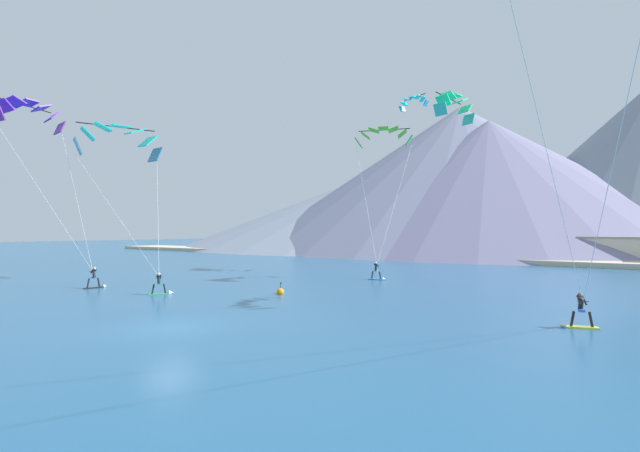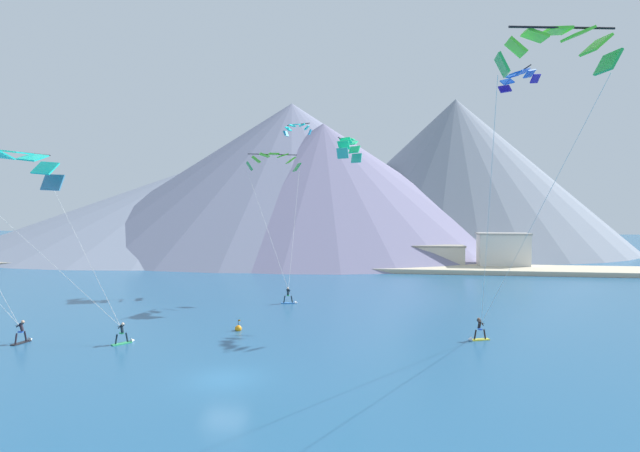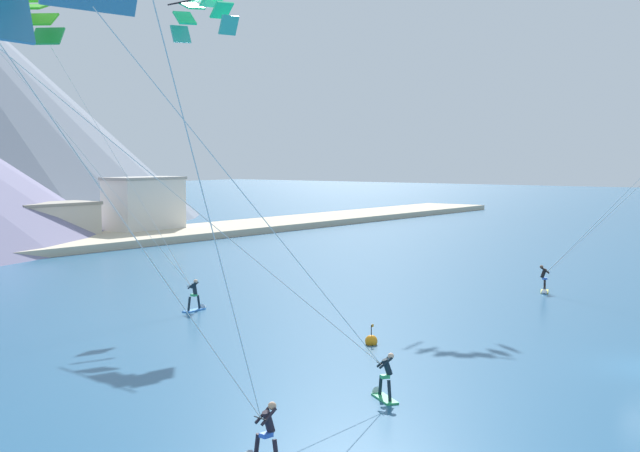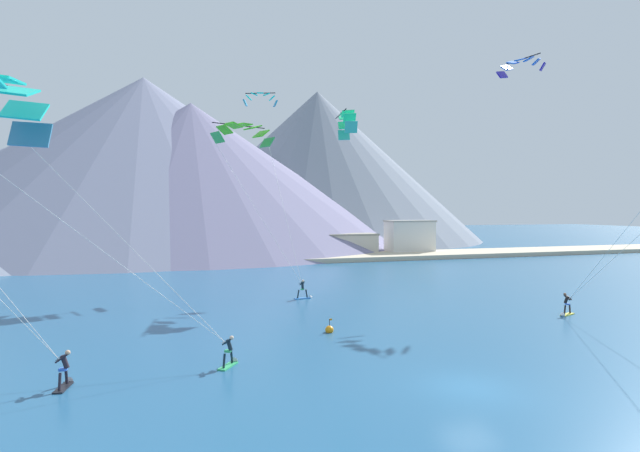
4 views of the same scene
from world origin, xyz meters
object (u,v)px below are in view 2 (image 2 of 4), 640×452
(kitesurfer_near_lead, at_px, (477,333))
(parafoil_kite_distant_high_outer, at_px, (349,147))
(kitesurfer_far_left, at_px, (23,335))
(parafoil_kite_near_lead, at_px, (555,50))
(kitesurfer_near_trail, at_px, (125,337))
(parafoil_kite_distant_low_drift, at_px, (518,77))
(parafoil_kite_mid_center, at_px, (274,160))
(race_marker_buoy, at_px, (238,329))
(kitesurfer_mid_center, at_px, (290,298))
(parafoil_kite_distant_mid_solo, at_px, (298,128))
(parafoil_kite_near_trail, at_px, (16,165))

(kitesurfer_near_lead, xyz_separation_m, parafoil_kite_distant_high_outer, (-11.29, 17.61, 16.51))
(kitesurfer_far_left, relative_size, parafoil_kite_near_lead, 0.11)
(kitesurfer_near_lead, height_order, kitesurfer_near_trail, kitesurfer_near_lead)
(kitesurfer_near_trail, bearing_deg, parafoil_kite_distant_low_drift, 28.41)
(kitesurfer_near_lead, relative_size, kitesurfer_near_trail, 1.04)
(kitesurfer_near_trail, bearing_deg, parafoil_kite_distant_high_outer, 56.87)
(parafoil_kite_near_lead, xyz_separation_m, parafoil_kite_mid_center, (-22.10, 36.46, -1.02))
(parafoil_kite_near_lead, relative_size, race_marker_buoy, 16.47)
(kitesurfer_mid_center, relative_size, parafoil_kite_distant_low_drift, 0.39)
(kitesurfer_near_lead, xyz_separation_m, parafoil_kite_distant_low_drift, (5.63, 12.29, 22.25))
(parafoil_kite_distant_low_drift, relative_size, parafoil_kite_distant_mid_solo, 1.20)
(kitesurfer_far_left, relative_size, parafoil_kite_distant_low_drift, 0.39)
(parafoil_kite_near_lead, xyz_separation_m, race_marker_buoy, (-19.80, 14.66, -17.00))
(kitesurfer_far_left, relative_size, parafoil_kite_distant_high_outer, 0.31)
(race_marker_buoy, bearing_deg, kitesurfer_far_left, -157.73)
(kitesurfer_near_trail, bearing_deg, parafoil_kite_mid_center, 79.96)
(kitesurfer_near_trail, bearing_deg, parafoil_kite_distant_mid_solo, 76.60)
(kitesurfer_near_lead, distance_m, kitesurfer_far_left, 33.90)
(kitesurfer_mid_center, height_order, parafoil_kite_distant_low_drift, parafoil_kite_distant_low_drift)
(parafoil_kite_near_lead, height_order, parafoil_kite_distant_mid_solo, parafoil_kite_distant_mid_solo)
(parafoil_kite_near_trail, height_order, parafoil_kite_distant_high_outer, parafoil_kite_distant_high_outer)
(kitesurfer_near_trail, distance_m, kitesurfer_far_left, 7.59)
(parafoil_kite_near_lead, bearing_deg, kitesurfer_near_lead, 93.87)
(race_marker_buoy, bearing_deg, kitesurfer_mid_center, 82.02)
(kitesurfer_near_trail, xyz_separation_m, parafoil_kite_distant_high_outer, (14.60, 22.37, 16.54))
(kitesurfer_mid_center, xyz_separation_m, parafoil_kite_near_lead, (18.07, -27.03, 16.60))
(kitesurfer_near_lead, distance_m, kitesurfer_near_trail, 26.32)
(kitesurfer_near_lead, bearing_deg, parafoil_kite_distant_high_outer, 122.67)
(parafoil_kite_near_lead, distance_m, parafoil_kite_distant_high_outer, 34.22)
(kitesurfer_near_trail, distance_m, parafoil_kite_distant_high_outer, 31.42)
(parafoil_kite_mid_center, bearing_deg, kitesurfer_mid_center, -66.85)
(kitesurfer_near_trail, xyz_separation_m, parafoil_kite_near_lead, (26.86, -9.58, 16.68))
(kitesurfer_near_trail, bearing_deg, kitesurfer_mid_center, 63.27)
(kitesurfer_mid_center, height_order, parafoil_kite_near_trail, parafoil_kite_near_trail)
(parafoil_kite_distant_mid_solo, relative_size, race_marker_buoy, 3.81)
(parafoil_kite_distant_low_drift, distance_m, parafoil_kite_distant_mid_solo, 27.73)
(kitesurfer_near_trail, xyz_separation_m, kitesurfer_mid_center, (8.79, 17.45, 0.07))
(kitesurfer_near_lead, xyz_separation_m, parafoil_kite_near_lead, (0.97, -14.34, 16.65))
(kitesurfer_near_lead, height_order, parafoil_kite_near_lead, parafoil_kite_near_lead)
(parafoil_kite_distant_mid_solo, bearing_deg, parafoil_kite_mid_center, -126.42)
(kitesurfer_mid_center, xyz_separation_m, parafoil_kite_distant_mid_solo, (-1.61, 12.71, 20.07))
(kitesurfer_mid_center, relative_size, parafoil_kite_mid_center, 0.12)
(parafoil_kite_near_trail, xyz_separation_m, parafoil_kite_distant_low_drift, (42.76, 13.93, 9.22))
(kitesurfer_near_lead, relative_size, parafoil_kite_distant_mid_solo, 0.46)
(parafoil_kite_distant_mid_solo, bearing_deg, kitesurfer_far_left, -115.36)
(kitesurfer_near_trail, height_order, race_marker_buoy, kitesurfer_near_trail)
(kitesurfer_far_left, bearing_deg, parafoil_kite_near_lead, -14.16)
(kitesurfer_near_trail, relative_size, race_marker_buoy, 1.66)
(kitesurfer_far_left, bearing_deg, parafoil_kite_mid_center, 66.12)
(parafoil_kite_mid_center, height_order, parafoil_kite_distant_low_drift, parafoil_kite_distant_low_drift)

